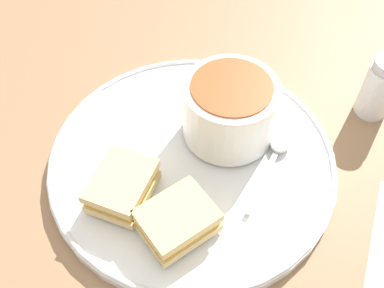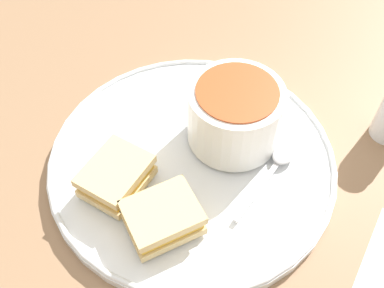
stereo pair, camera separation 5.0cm
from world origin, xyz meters
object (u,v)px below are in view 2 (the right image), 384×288
spoon (280,160)px  sandwich_half_far (163,217)px  sandwich_half_near (116,176)px  soup_bowl (235,114)px

spoon → sandwich_half_far: bearing=157.6°
sandwich_half_near → spoon: bearing=-27.8°
soup_bowl → sandwich_half_far: soup_bowl is taller
soup_bowl → spoon: 0.07m
soup_bowl → sandwich_half_far: size_ratio=1.31×
spoon → sandwich_half_far: (-0.15, 0.01, 0.01)m
soup_bowl → spoon: size_ratio=0.89×
sandwich_half_far → spoon: bearing=-5.5°
soup_bowl → sandwich_half_far: 0.14m
soup_bowl → sandwich_half_near: size_ratio=1.21×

